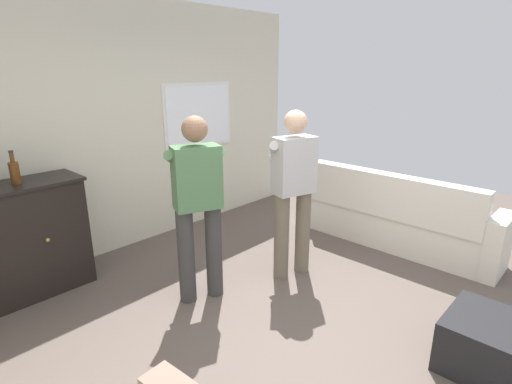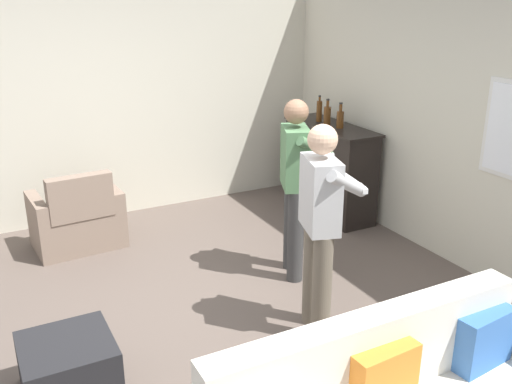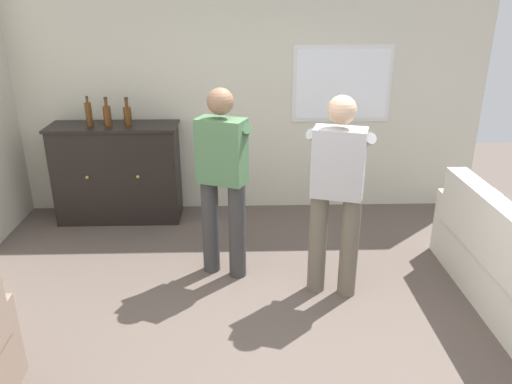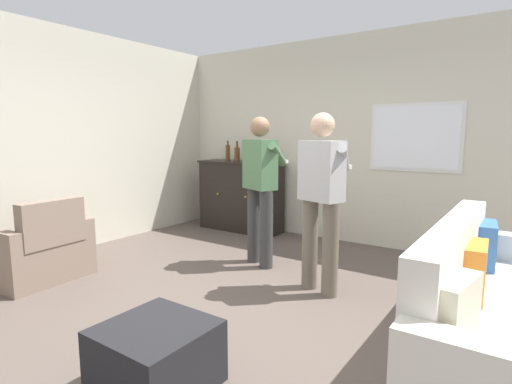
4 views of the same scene
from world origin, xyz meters
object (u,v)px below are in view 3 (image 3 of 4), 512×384
(bottle_liquor_amber, at_px, (89,114))
(person_standing_right, at_px, (337,189))
(bottle_wine_green, at_px, (107,115))
(person_standing_left, at_px, (223,175))
(sideboard_cabinet, at_px, (118,173))
(bottle_spirits_clear, at_px, (128,115))

(bottle_liquor_amber, bearing_deg, person_standing_right, -33.16)
(bottle_wine_green, distance_m, person_standing_left, 1.72)
(person_standing_left, distance_m, person_standing_right, 0.98)
(sideboard_cabinet, height_order, person_standing_right, person_standing_right)
(sideboard_cabinet, bearing_deg, bottle_wine_green, -128.74)
(sideboard_cabinet, xyz_separation_m, bottle_spirits_clear, (0.17, -0.00, 0.65))
(sideboard_cabinet, bearing_deg, bottle_spirits_clear, -0.93)
(bottle_liquor_amber, relative_size, person_standing_left, 0.19)
(person_standing_right, bearing_deg, person_standing_left, 159.62)
(sideboard_cabinet, distance_m, person_standing_left, 1.75)
(person_standing_right, bearing_deg, sideboard_cabinet, 143.65)
(sideboard_cabinet, distance_m, bottle_wine_green, 0.66)
(bottle_spirits_clear, relative_size, person_standing_left, 0.17)
(person_standing_left, bearing_deg, sideboard_cabinet, 134.62)
(bottle_liquor_amber, height_order, person_standing_left, person_standing_left)
(bottle_liquor_amber, distance_m, bottle_spirits_clear, 0.40)
(sideboard_cabinet, relative_size, person_standing_right, 0.81)
(bottle_spirits_clear, height_order, person_standing_right, person_standing_right)
(bottle_wine_green, bearing_deg, bottle_liquor_amber, 174.85)
(bottle_spirits_clear, bearing_deg, bottle_liquor_amber, -176.79)
(bottle_wine_green, relative_size, bottle_liquor_amber, 0.98)
(bottle_wine_green, distance_m, person_standing_right, 2.64)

